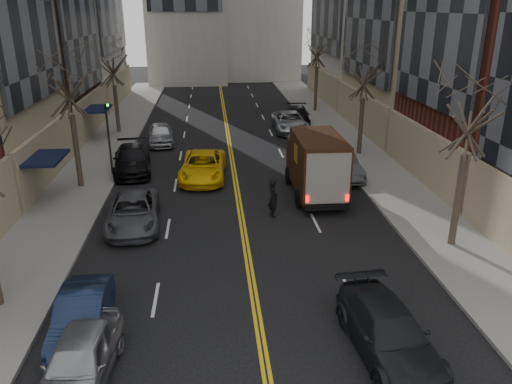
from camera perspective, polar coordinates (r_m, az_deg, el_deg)
sidewalk_left at (r=36.60m, az=-17.19°, el=4.31°), size 4.00×66.00×0.15m
sidewalk_right at (r=37.26m, az=11.09°, el=5.13°), size 4.00×66.00×0.15m
tree_lf_mid at (r=28.62m, az=-20.88°, el=12.93°), size 3.20×3.20×8.91m
tree_lf_far at (r=41.30m, az=-16.18°, el=14.63°), size 3.20×3.20×8.12m
tree_rt_near at (r=21.32m, az=23.60°, el=9.95°), size 3.20×3.20×8.71m
tree_rt_mid at (r=34.19m, az=12.40°, el=14.09°), size 3.20×3.20×8.32m
tree_rt_far at (r=48.62m, az=7.09°, el=16.89°), size 3.20×3.20×9.11m
traffic_signal at (r=30.86m, az=-16.55°, el=6.73°), size 0.29×0.26×4.70m
ups_truck at (r=26.96m, az=6.86°, el=3.09°), size 2.63×6.29×3.43m
observer_sedan at (r=15.79m, az=14.90°, el=-15.21°), size 2.43×5.14×1.45m
taxi at (r=29.91m, az=-6.08°, el=2.97°), size 2.91×5.71×1.54m
pedestrian at (r=24.32m, az=1.96°, el=-0.67°), size 0.64×0.80×1.92m
parked_lf_a at (r=15.10m, az=-19.46°, el=-17.64°), size 1.99×4.36×1.45m
parked_lf_b at (r=17.02m, az=-19.27°, el=-13.05°), size 1.55×4.14×1.35m
parked_lf_c at (r=24.00m, az=-13.87°, el=-2.22°), size 2.78×5.31×1.43m
parked_lf_d at (r=31.91m, az=-13.98°, el=3.62°), size 2.86×5.65×1.57m
parked_lf_e at (r=38.03m, az=-10.85°, el=6.53°), size 2.23×4.62×1.52m
parked_rt_a at (r=30.45m, az=9.53°, el=3.16°), size 2.04×4.94×1.59m
parked_rt_b at (r=41.32m, az=3.87°, el=8.00°), size 2.63×5.66×1.57m
parked_rt_c at (r=43.70m, az=4.72°, el=8.64°), size 2.77×5.44×1.51m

